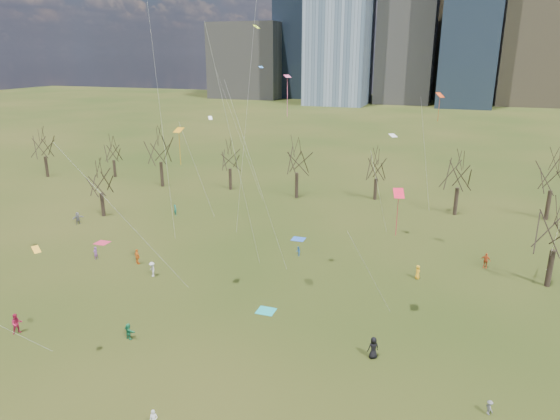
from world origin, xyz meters
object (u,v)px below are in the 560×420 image
(person_4, at_px, (137,257))
(blanket_crimson, at_px, (102,243))
(blanket_teal, at_px, (266,311))
(blanket_navy, at_px, (298,239))
(person_1, at_px, (154,420))
(person_2, at_px, (17,324))

(person_4, bearing_deg, blanket_crimson, -0.43)
(blanket_teal, height_order, person_4, person_4)
(blanket_teal, bearing_deg, person_4, 163.22)
(blanket_navy, xyz_separation_m, person_1, (1.36, -34.20, 0.68))
(blanket_navy, height_order, person_4, person_4)
(blanket_crimson, height_order, person_4, person_4)
(person_1, xyz_separation_m, person_4, (-15.73, 21.15, 0.17))
(blanket_crimson, height_order, person_2, person_2)
(person_1, relative_size, person_2, 0.79)
(blanket_navy, distance_m, person_4, 19.43)
(blanket_teal, relative_size, person_2, 0.90)
(blanket_crimson, distance_m, person_1, 34.43)
(blanket_teal, bearing_deg, blanket_navy, 98.18)
(blanket_crimson, height_order, person_1, person_1)
(person_2, bearing_deg, blanket_teal, -26.19)
(blanket_teal, xyz_separation_m, person_1, (-1.25, -16.03, 0.68))
(blanket_teal, height_order, blanket_navy, same)
(blanket_teal, bearing_deg, blanket_crimson, 159.91)
(blanket_navy, bearing_deg, blanket_teal, -81.82)
(person_4, bearing_deg, blanket_navy, -111.39)
(blanket_navy, xyz_separation_m, blanket_crimson, (-22.19, -9.10, 0.00))
(blanket_crimson, distance_m, person_2, 20.46)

